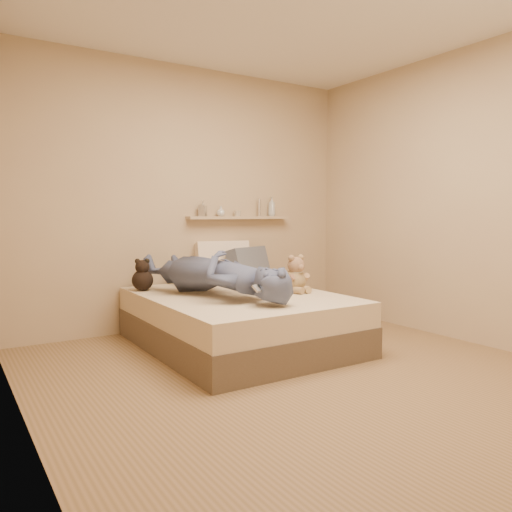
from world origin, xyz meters
TOP-DOWN VIEW (x-y plane):
  - room at (0.00, 0.00)m, footprint 3.80×3.80m
  - bed at (0.00, 0.93)m, footprint 1.50×1.90m
  - game_console at (-0.14, 0.34)m, footprint 0.17×0.11m
  - teddy_bear at (0.48, 0.76)m, footprint 0.28×0.26m
  - dark_plush at (-0.63, 1.56)m, footprint 0.19×0.19m
  - pillow_cream at (0.30, 1.76)m, footprint 0.59×0.35m
  - pillow_grey at (0.53, 1.62)m, footprint 0.55×0.39m
  - person at (-0.22, 0.96)m, footprint 0.92×1.71m
  - wall_shelf at (0.55, 1.84)m, footprint 1.20×0.12m
  - shelf_bottles at (0.58, 1.84)m, footprint 0.95×0.10m

SIDE VIEW (x-z plane):
  - bed at x=0.00m, z-range 0.00..0.45m
  - dark_plush at x=-0.63m, z-range 0.43..0.72m
  - teddy_bear at x=0.48m, z-range 0.42..0.76m
  - game_console at x=-0.14m, z-range 0.57..0.62m
  - pillow_grey at x=0.53m, z-range 0.44..0.80m
  - person at x=-0.22m, z-range 0.45..0.84m
  - pillow_cream at x=0.30m, z-range 0.44..0.86m
  - wall_shelf at x=0.55m, z-range 1.09..1.11m
  - shelf_bottles at x=0.58m, z-range 1.09..1.30m
  - room at x=0.00m, z-range -0.60..3.20m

